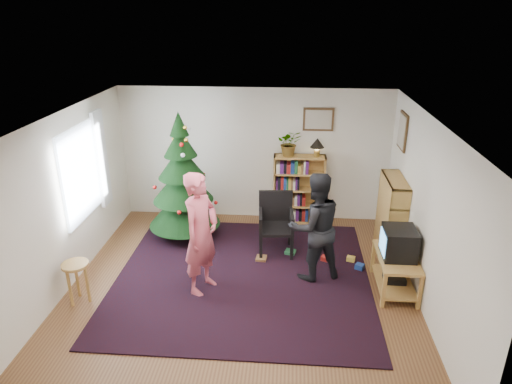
# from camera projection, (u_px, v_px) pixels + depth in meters

# --- Properties ---
(floor) EXTENTS (5.00, 5.00, 0.00)m
(floor) POSITION_uv_depth(u_px,v_px,m) (241.00, 288.00, 6.69)
(floor) COLOR brown
(floor) RESTS_ON ground
(ceiling) EXTENTS (5.00, 5.00, 0.00)m
(ceiling) POSITION_uv_depth(u_px,v_px,m) (238.00, 120.00, 5.74)
(ceiling) COLOR white
(ceiling) RESTS_ON wall_back
(wall_back) EXTENTS (5.00, 0.02, 2.50)m
(wall_back) POSITION_uv_depth(u_px,v_px,m) (255.00, 155.00, 8.52)
(wall_back) COLOR silver
(wall_back) RESTS_ON floor
(wall_front) EXTENTS (5.00, 0.02, 2.50)m
(wall_front) POSITION_uv_depth(u_px,v_px,m) (207.00, 331.00, 3.91)
(wall_front) COLOR silver
(wall_front) RESTS_ON floor
(wall_left) EXTENTS (0.02, 5.00, 2.50)m
(wall_left) POSITION_uv_depth(u_px,v_px,m) (63.00, 204.00, 6.39)
(wall_left) COLOR silver
(wall_left) RESTS_ON floor
(wall_right) EXTENTS (0.02, 5.00, 2.50)m
(wall_right) POSITION_uv_depth(u_px,v_px,m) (427.00, 216.00, 6.03)
(wall_right) COLOR silver
(wall_right) RESTS_ON floor
(rug) EXTENTS (3.80, 3.60, 0.02)m
(rug) POSITION_uv_depth(u_px,v_px,m) (243.00, 276.00, 6.96)
(rug) COLOR black
(rug) RESTS_ON floor
(window_pane) EXTENTS (0.04, 1.20, 1.40)m
(window_pane) POSITION_uv_depth(u_px,v_px,m) (81.00, 173.00, 6.85)
(window_pane) COLOR silver
(window_pane) RESTS_ON wall_left
(curtain) EXTENTS (0.06, 0.35, 1.60)m
(curtain) POSITION_uv_depth(u_px,v_px,m) (102.00, 159.00, 7.50)
(curtain) COLOR silver
(curtain) RESTS_ON wall_left
(picture_back) EXTENTS (0.55, 0.03, 0.42)m
(picture_back) POSITION_uv_depth(u_px,v_px,m) (318.00, 119.00, 8.15)
(picture_back) COLOR #4C3319
(picture_back) RESTS_ON wall_back
(picture_right) EXTENTS (0.03, 0.50, 0.60)m
(picture_right) POSITION_uv_depth(u_px,v_px,m) (403.00, 131.00, 7.39)
(picture_right) COLOR #4C3319
(picture_right) RESTS_ON wall_right
(christmas_tree) EXTENTS (1.24, 1.24, 2.25)m
(christmas_tree) POSITION_uv_depth(u_px,v_px,m) (183.00, 187.00, 7.85)
(christmas_tree) COLOR #3F2816
(christmas_tree) RESTS_ON rug
(bookshelf_back) EXTENTS (0.95, 0.30, 1.30)m
(bookshelf_back) POSITION_uv_depth(u_px,v_px,m) (299.00, 188.00, 8.53)
(bookshelf_back) COLOR #B78D41
(bookshelf_back) RESTS_ON floor
(bookshelf_right) EXTENTS (0.30, 0.95, 1.30)m
(bookshelf_right) POSITION_uv_depth(u_px,v_px,m) (391.00, 215.00, 7.43)
(bookshelf_right) COLOR #B78D41
(bookshelf_right) RESTS_ON floor
(tv_stand) EXTENTS (0.54, 0.97, 0.55)m
(tv_stand) POSITION_uv_depth(u_px,v_px,m) (395.00, 269.00, 6.53)
(tv_stand) COLOR #B78D41
(tv_stand) RESTS_ON floor
(crt_tv) EXTENTS (0.45, 0.49, 0.43)m
(crt_tv) POSITION_uv_depth(u_px,v_px,m) (399.00, 243.00, 6.37)
(crt_tv) COLOR black
(crt_tv) RESTS_ON tv_stand
(armchair) EXTENTS (0.60, 0.60, 1.02)m
(armchair) POSITION_uv_depth(u_px,v_px,m) (276.00, 220.00, 7.53)
(armchair) COLOR black
(armchair) RESTS_ON rug
(stool) EXTENTS (0.36, 0.36, 0.60)m
(stool) POSITION_uv_depth(u_px,v_px,m) (76.00, 272.00, 6.21)
(stool) COLOR #B78D41
(stool) RESTS_ON floor
(person_standing) EXTENTS (0.65, 0.77, 1.80)m
(person_standing) POSITION_uv_depth(u_px,v_px,m) (201.00, 234.00, 6.32)
(person_standing) COLOR #CC5160
(person_standing) RESTS_ON rug
(person_by_chair) EXTENTS (0.99, 0.88, 1.68)m
(person_by_chair) POSITION_uv_depth(u_px,v_px,m) (315.00, 227.00, 6.65)
(person_by_chair) COLOR black
(person_by_chair) RESTS_ON rug
(potted_plant) EXTENTS (0.48, 0.43, 0.48)m
(potted_plant) POSITION_uv_depth(u_px,v_px,m) (289.00, 143.00, 8.22)
(potted_plant) COLOR gray
(potted_plant) RESTS_ON bookshelf_back
(table_lamp) EXTENTS (0.26, 0.26, 0.34)m
(table_lamp) POSITION_uv_depth(u_px,v_px,m) (317.00, 144.00, 8.19)
(table_lamp) COLOR #A57F33
(table_lamp) RESTS_ON bookshelf_back
(floor_clutter) EXTENTS (1.75, 0.60, 0.08)m
(floor_clutter) POSITION_uv_depth(u_px,v_px,m) (317.00, 259.00, 7.36)
(floor_clutter) COLOR #A51E19
(floor_clutter) RESTS_ON rug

